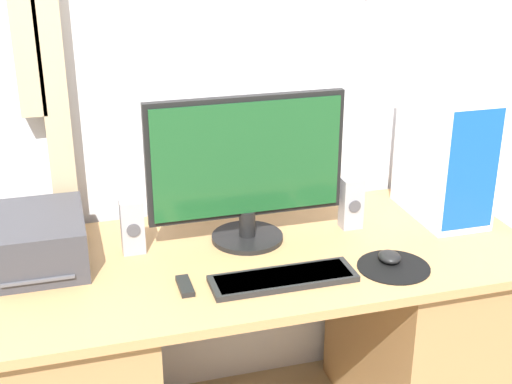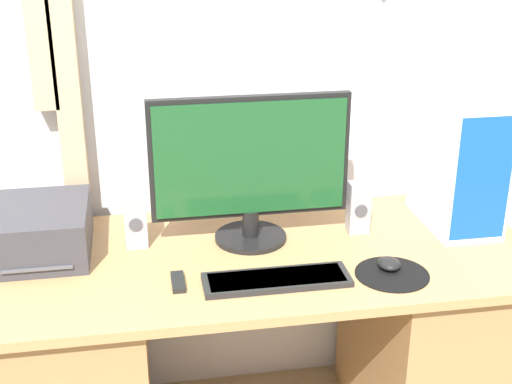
% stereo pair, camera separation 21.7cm
% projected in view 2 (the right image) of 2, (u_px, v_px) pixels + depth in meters
% --- Properties ---
extents(wall_back, '(6.40, 0.13, 2.70)m').
position_uv_depth(wall_back, '(234.00, 40.00, 2.42)').
color(wall_back, silver).
rests_on(wall_back, ground_plane).
extents(desk, '(1.75, 0.76, 0.77)m').
position_uv_depth(desk, '(260.00, 351.00, 2.40)').
color(desk, tan).
rests_on(desk, ground_plane).
extents(monitor, '(0.64, 0.24, 0.48)m').
position_uv_depth(monitor, '(250.00, 165.00, 2.25)').
color(monitor, black).
rests_on(monitor, desk).
extents(keyboard, '(0.43, 0.13, 0.02)m').
position_uv_depth(keyboard, '(277.00, 279.00, 2.08)').
color(keyboard, black).
rests_on(keyboard, desk).
extents(mousepad, '(0.22, 0.22, 0.00)m').
position_uv_depth(mousepad, '(392.00, 274.00, 2.12)').
color(mousepad, black).
rests_on(mousepad, desk).
extents(mouse, '(0.07, 0.08, 0.03)m').
position_uv_depth(mouse, '(389.00, 264.00, 2.15)').
color(mouse, black).
rests_on(mouse, mousepad).
extents(computer_tower, '(0.20, 0.36, 0.45)m').
position_uv_depth(computer_tower, '(459.00, 161.00, 2.38)').
color(computer_tower, white).
rests_on(computer_tower, desk).
extents(printer, '(0.29, 0.36, 0.16)m').
position_uv_depth(printer, '(42.00, 231.00, 2.23)').
color(printer, '#38383D').
rests_on(printer, desk).
extents(speaker_left, '(0.07, 0.06, 0.18)m').
position_uv_depth(speaker_left, '(136.00, 221.00, 2.27)').
color(speaker_left, '#99999E').
rests_on(speaker_left, desk).
extents(speaker_right, '(0.07, 0.06, 0.18)m').
position_uv_depth(speaker_right, '(359.00, 207.00, 2.37)').
color(speaker_right, '#99999E').
rests_on(speaker_right, desk).
extents(remote_control, '(0.04, 0.11, 0.02)m').
position_uv_depth(remote_control, '(178.00, 282.00, 2.07)').
color(remote_control, black).
rests_on(remote_control, desk).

